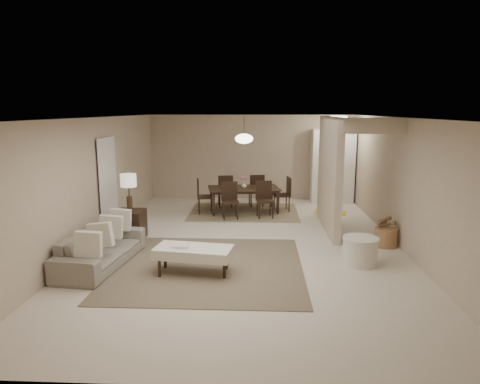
# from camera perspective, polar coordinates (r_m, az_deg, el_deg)

# --- Properties ---
(floor) EXTENTS (9.00, 9.00, 0.00)m
(floor) POSITION_cam_1_polar(r_m,az_deg,el_deg) (8.62, 0.80, -6.96)
(floor) COLOR beige
(floor) RESTS_ON ground
(ceiling) EXTENTS (9.00, 9.00, 0.00)m
(ceiling) POSITION_cam_1_polar(r_m,az_deg,el_deg) (8.20, 0.85, 9.89)
(ceiling) COLOR white
(ceiling) RESTS_ON back_wall
(back_wall) EXTENTS (6.00, 0.00, 6.00)m
(back_wall) POSITION_cam_1_polar(r_m,az_deg,el_deg) (12.78, 1.51, 4.65)
(back_wall) COLOR #B9A68C
(back_wall) RESTS_ON floor
(left_wall) EXTENTS (0.00, 9.00, 9.00)m
(left_wall) POSITION_cam_1_polar(r_m,az_deg,el_deg) (8.94, -18.78, 1.34)
(left_wall) COLOR #B9A68C
(left_wall) RESTS_ON floor
(right_wall) EXTENTS (0.00, 9.00, 9.00)m
(right_wall) POSITION_cam_1_polar(r_m,az_deg,el_deg) (8.75, 20.86, 1.02)
(right_wall) COLOR #B9A68C
(right_wall) RESTS_ON floor
(partition) EXTENTS (0.15, 2.50, 2.50)m
(partition) POSITION_cam_1_polar(r_m,az_deg,el_deg) (9.67, 11.81, 2.39)
(partition) COLOR #B9A68C
(partition) RESTS_ON floor
(doorway) EXTENTS (0.04, 0.90, 2.04)m
(doorway) POSITION_cam_1_polar(r_m,az_deg,el_deg) (9.52, -17.23, 0.59)
(doorway) COLOR black
(doorway) RESTS_ON floor
(pantry_cabinet) EXTENTS (1.20, 0.55, 2.10)m
(pantry_cabinet) POSITION_cam_1_polar(r_m,az_deg,el_deg) (12.62, 12.21, 3.41)
(pantry_cabinet) COLOR white
(pantry_cabinet) RESTS_ON floor
(flush_light) EXTENTS (0.44, 0.44, 0.05)m
(flush_light) POSITION_cam_1_polar(r_m,az_deg,el_deg) (11.58, 13.01, 9.73)
(flush_light) COLOR white
(flush_light) RESTS_ON ceiling
(living_rug) EXTENTS (3.20, 3.20, 0.01)m
(living_rug) POSITION_cam_1_polar(r_m,az_deg,el_deg) (7.45, -4.25, -9.88)
(living_rug) COLOR brown
(living_rug) RESTS_ON floor
(sofa) EXTENTS (2.12, 1.02, 0.60)m
(sofa) POSITION_cam_1_polar(r_m,az_deg,el_deg) (7.79, -18.01, -7.18)
(sofa) COLOR gray
(sofa) RESTS_ON floor
(ottoman_bench) EXTENTS (1.32, 0.75, 0.45)m
(ottoman_bench) POSITION_cam_1_polar(r_m,az_deg,el_deg) (7.08, -6.21, -8.02)
(ottoman_bench) COLOR beige
(ottoman_bench) RESTS_ON living_rug
(side_table) EXTENTS (0.56, 0.56, 0.61)m
(side_table) POSITION_cam_1_polar(r_m,az_deg,el_deg) (9.15, -14.38, -4.27)
(side_table) COLOR black
(side_table) RESTS_ON floor
(table_lamp) EXTENTS (0.32, 0.32, 0.76)m
(table_lamp) POSITION_cam_1_polar(r_m,az_deg,el_deg) (8.97, -14.64, 1.08)
(table_lamp) COLOR #47371E
(table_lamp) RESTS_ON side_table
(round_pouf) EXTENTS (0.61, 0.61, 0.48)m
(round_pouf) POSITION_cam_1_polar(r_m,az_deg,el_deg) (7.76, 15.73, -7.59)
(round_pouf) COLOR beige
(round_pouf) RESTS_ON floor
(wicker_basket) EXTENTS (0.51, 0.51, 0.37)m
(wicker_basket) POSITION_cam_1_polar(r_m,az_deg,el_deg) (8.91, 18.86, -5.71)
(wicker_basket) COLOR olive
(wicker_basket) RESTS_ON floor
(dining_rug) EXTENTS (2.80, 2.10, 0.01)m
(dining_rug) POSITION_cam_1_polar(r_m,az_deg,el_deg) (11.25, 0.53, -2.66)
(dining_rug) COLOR #7A6A4C
(dining_rug) RESTS_ON floor
(dining_table) EXTENTS (1.98, 1.32, 0.64)m
(dining_table) POSITION_cam_1_polar(r_m,az_deg,el_deg) (11.18, 0.53, -1.08)
(dining_table) COLOR black
(dining_table) RESTS_ON dining_rug
(dining_chairs) EXTENTS (2.46, 1.94, 0.90)m
(dining_chairs) POSITION_cam_1_polar(r_m,az_deg,el_deg) (11.15, 0.53, -0.43)
(dining_chairs) COLOR black
(dining_chairs) RESTS_ON dining_rug
(vase) EXTENTS (0.16, 0.16, 0.14)m
(vase) POSITION_cam_1_polar(r_m,az_deg,el_deg) (11.10, 0.53, 0.88)
(vase) COLOR white
(vase) RESTS_ON dining_table
(yellow_mat) EXTENTS (0.93, 0.70, 0.01)m
(yellow_mat) POSITION_cam_1_polar(r_m,az_deg,el_deg) (11.44, 11.89, -2.66)
(yellow_mat) COLOR gold
(yellow_mat) RESTS_ON floor
(pendant_light) EXTENTS (0.46, 0.46, 0.71)m
(pendant_light) POSITION_cam_1_polar(r_m,az_deg,el_deg) (10.95, 0.54, 7.13)
(pendant_light) COLOR #47371E
(pendant_light) RESTS_ON ceiling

